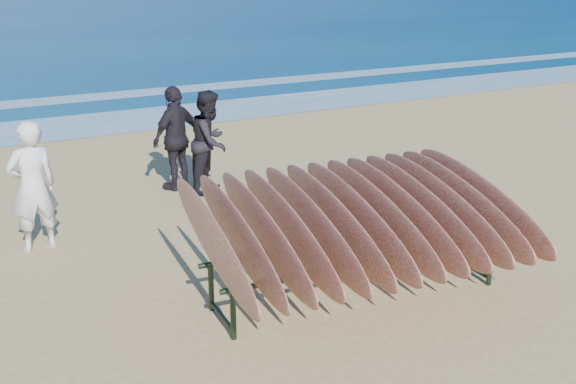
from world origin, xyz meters
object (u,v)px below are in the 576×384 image
at_px(surfboard_rack, 358,219).
at_px(person_dark_a, 210,141).
at_px(person_dark_b, 176,138).
at_px(person_white, 32,186).

bearing_deg(surfboard_rack, person_dark_a, 92.47).
distance_m(surfboard_rack, person_dark_b, 4.63).
xyz_separation_m(person_white, person_dark_b, (2.48, 1.49, 0.01)).
xyz_separation_m(person_white, person_dark_a, (2.87, 1.10, -0.02)).
bearing_deg(surfboard_rack, person_dark_b, 97.68).
relative_size(surfboard_rack, person_dark_b, 2.12).
relative_size(person_dark_a, person_dark_b, 0.97).
bearing_deg(person_white, person_dark_a, -164.83).
bearing_deg(person_dark_a, surfboard_rack, -136.69).
xyz_separation_m(surfboard_rack, person_dark_a, (0.33, 4.24, -0.08)).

